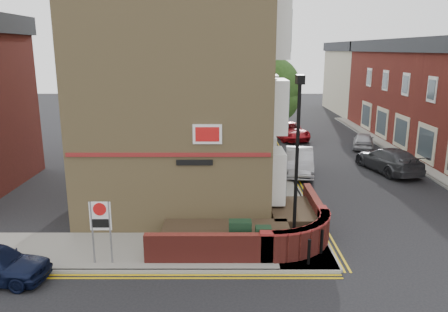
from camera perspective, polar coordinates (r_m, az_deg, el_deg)
ground at (r=15.02m, az=3.45°, el=-15.01°), size 120.00×120.00×0.00m
pavement_corner at (r=16.51m, az=-9.37°, el=-12.14°), size 13.00×3.00×0.12m
pavement_main at (r=30.14m, az=5.48°, el=-0.02°), size 2.00×32.00×0.12m
pavement_far at (r=30.44m, az=27.13°, el=-1.37°), size 4.00×40.00×0.12m
kerb_side at (r=15.19m, az=-10.30°, el=-14.60°), size 13.00×0.15×0.12m
kerb_main_near at (r=30.25m, az=7.37°, el=-0.02°), size 0.15×32.00×0.12m
kerb_main_far at (r=29.58m, az=23.68°, el=-1.41°), size 0.15×40.00×0.12m
yellow_lines_side at (r=15.00m, az=-10.46°, el=-15.23°), size 13.00×0.28×0.01m
yellow_lines_main at (r=30.29m, az=7.83°, el=-0.12°), size 0.28×32.00×0.01m
corner_building at (r=21.25m, az=-5.42°, el=11.04°), size 8.95×10.40×13.60m
garden_wall at (r=17.24m, az=2.96°, el=-11.01°), size 6.80×6.00×1.20m
lamppost at (r=15.05m, az=9.46°, el=-1.35°), size 0.25×0.50×6.30m
utility_cabinet_large at (r=15.84m, az=2.11°, el=-10.47°), size 0.80×0.45×1.20m
utility_cabinet_small at (r=15.64m, az=5.13°, el=-11.06°), size 0.55×0.40×1.10m
bollard_near at (r=15.35m, az=11.04°, el=-12.18°), size 0.11×0.11×0.90m
bollard_far at (r=16.18m, az=12.63°, el=-10.86°), size 0.11×0.11×0.90m
zone_sign at (r=15.30m, az=-15.82°, el=-8.16°), size 0.72×0.07×2.20m
far_terrace at (r=33.97m, az=27.13°, el=6.92°), size 5.40×30.40×8.00m
far_terrace_cream at (r=53.49m, az=16.98°, el=9.81°), size 5.40×12.40×8.00m
tree_near at (r=27.44m, az=6.09°, el=8.44°), size 3.64×3.65×6.70m
tree_mid at (r=35.35m, az=4.76°, el=10.46°), size 4.03×4.03×7.42m
tree_far at (r=43.33m, az=3.89°, el=10.71°), size 3.81×3.81×7.00m
traffic_light_assembly at (r=38.53m, az=4.93°, el=7.13°), size 0.20×0.16×4.20m
silver_car_near at (r=26.31m, az=9.80°, el=-0.68°), size 2.22×4.69×1.49m
red_car_main at (r=36.35m, az=8.57°, el=3.26°), size 3.13×5.20×1.35m
grey_car_far at (r=28.12m, az=20.68°, el=-0.46°), size 3.21×5.39×1.46m
silver_car_far at (r=34.11m, az=17.74°, el=1.95°), size 2.44×3.85×1.22m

